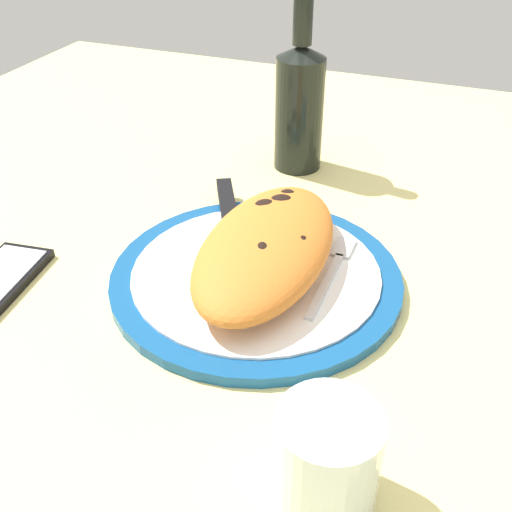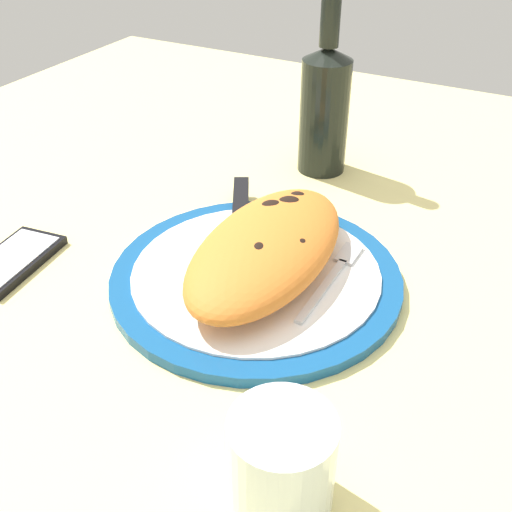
{
  "view_description": "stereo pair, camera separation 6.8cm",
  "coord_description": "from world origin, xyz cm",
  "views": [
    {
      "loc": [
        -51.97,
        -20.04,
        41.92
      ],
      "look_at": [
        0.0,
        0.0,
        3.58
      ],
      "focal_mm": 43.43,
      "sensor_mm": 36.0,
      "label": 1
    },
    {
      "loc": [
        -49.16,
        -26.18,
        41.92
      ],
      "look_at": [
        0.0,
        0.0,
        3.58
      ],
      "focal_mm": 43.43,
      "sensor_mm": 36.0,
      "label": 2
    }
  ],
  "objects": [
    {
      "name": "knife",
      "position": [
        9.61,
        7.37,
        2.08
      ],
      "size": [
        22.08,
        12.95,
        1.2
      ],
      "color": "silver",
      "rests_on": "plate"
    },
    {
      "name": "calzone",
      "position": [
        0.97,
        -0.83,
        4.31
      ],
      "size": [
        27.83,
        14.62,
        5.42
      ],
      "color": "orange",
      "rests_on": "plate"
    },
    {
      "name": "plate",
      "position": [
        0.0,
        0.0,
        0.75
      ],
      "size": [
        32.46,
        32.46,
        1.58
      ],
      "color": "navy",
      "rests_on": "ground_plane"
    },
    {
      "name": "wine_bottle",
      "position": [
        29.7,
        4.79,
        9.64
      ],
      "size": [
        7.01,
        7.01,
        24.54
      ],
      "color": "black",
      "rests_on": "ground_plane"
    },
    {
      "name": "ground_plane",
      "position": [
        0.0,
        0.0,
        -1.5
      ],
      "size": [
        150.0,
        150.0,
        3.0
      ],
      "primitive_type": "cube",
      "color": "#E5D684"
    },
    {
      "name": "water_glass",
      "position": [
        -23.39,
        -14.53,
        3.69
      ],
      "size": [
        7.87,
        7.87,
        8.57
      ],
      "color": "silver",
      "rests_on": "ground_plane"
    },
    {
      "name": "smartphone",
      "position": [
        -10.42,
        26.75,
        0.56
      ],
      "size": [
        13.18,
        8.03,
        1.16
      ],
      "color": "black",
      "rests_on": "ground_plane"
    },
    {
      "name": "fork",
      "position": [
        3.27,
        -7.96,
        1.78
      ],
      "size": [
        16.1,
        2.22,
        0.4
      ],
      "color": "silver",
      "rests_on": "plate"
    }
  ]
}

